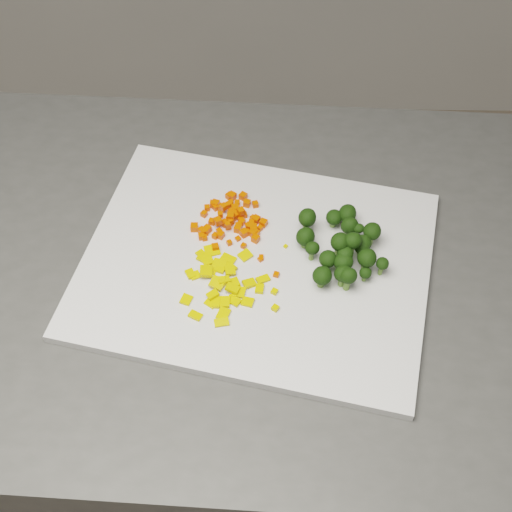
{
  "coord_description": "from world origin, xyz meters",
  "views": [
    {
      "loc": [
        0.32,
        -0.0,
        1.67
      ],
      "look_at": [
        0.31,
        0.59,
        0.92
      ],
      "focal_mm": 50.0,
      "sensor_mm": 36.0,
      "label": 1
    }
  ],
  "objects_px": {
    "carrot_pile": "(230,216)",
    "pepper_pile": "(220,282)",
    "cutting_board": "(256,263)",
    "broccoli_pile": "(341,242)",
    "counter_block": "(235,409)"
  },
  "relations": [
    {
      "from": "cutting_board",
      "to": "pepper_pile",
      "type": "bearing_deg",
      "value": -137.48
    },
    {
      "from": "carrot_pile",
      "to": "broccoli_pile",
      "type": "xyz_separation_m",
      "value": [
        0.15,
        -0.05,
        0.01
      ]
    },
    {
      "from": "cutting_board",
      "to": "pepper_pile",
      "type": "xyz_separation_m",
      "value": [
        -0.05,
        -0.04,
        0.01
      ]
    },
    {
      "from": "cutting_board",
      "to": "pepper_pile",
      "type": "relative_size",
      "value": 3.88
    },
    {
      "from": "counter_block",
      "to": "pepper_pile",
      "type": "distance_m",
      "value": 0.47
    },
    {
      "from": "counter_block",
      "to": "broccoli_pile",
      "type": "xyz_separation_m",
      "value": [
        0.15,
        0.01,
        0.49
      ]
    },
    {
      "from": "carrot_pile",
      "to": "pepper_pile",
      "type": "bearing_deg",
      "value": -94.36
    },
    {
      "from": "broccoli_pile",
      "to": "carrot_pile",
      "type": "bearing_deg",
      "value": 160.16
    },
    {
      "from": "counter_block",
      "to": "carrot_pile",
      "type": "height_order",
      "value": "carrot_pile"
    },
    {
      "from": "cutting_board",
      "to": "pepper_pile",
      "type": "height_order",
      "value": "pepper_pile"
    },
    {
      "from": "cutting_board",
      "to": "carrot_pile",
      "type": "distance_m",
      "value": 0.08
    },
    {
      "from": "counter_block",
      "to": "cutting_board",
      "type": "distance_m",
      "value": 0.46
    },
    {
      "from": "carrot_pile",
      "to": "pepper_pile",
      "type": "xyz_separation_m",
      "value": [
        -0.01,
        -0.11,
        -0.01
      ]
    },
    {
      "from": "counter_block",
      "to": "carrot_pile",
      "type": "distance_m",
      "value": 0.48
    },
    {
      "from": "counter_block",
      "to": "carrot_pile",
      "type": "relative_size",
      "value": 9.38
    }
  ]
}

